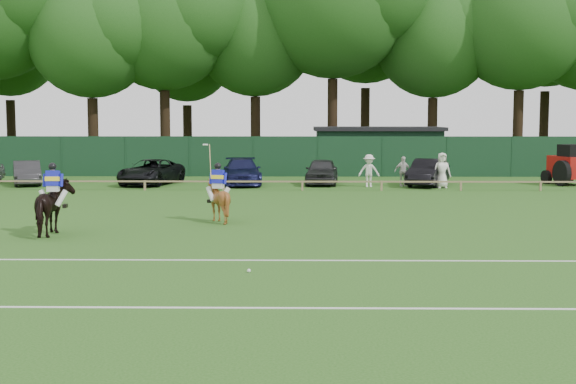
{
  "coord_description": "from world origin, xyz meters",
  "views": [
    {
      "loc": [
        0.86,
        -20.74,
        3.74
      ],
      "look_at": [
        0.5,
        3.0,
        1.4
      ],
      "focal_mm": 48.0,
      "sensor_mm": 36.0,
      "label": 1
    }
  ],
  "objects_px": {
    "sedan_navy": "(242,172)",
    "utility_shed": "(378,150)",
    "suv_black": "(151,172)",
    "tractor": "(569,166)",
    "hatch_grey": "(322,171)",
    "estate_black": "(428,172)",
    "horse_dark": "(54,208)",
    "horse_chestnut": "(218,201)",
    "spectator_left": "(369,171)",
    "spectator_right": "(442,170)",
    "spectator_mid": "(403,171)",
    "polo_ball": "(249,271)",
    "sedan_grey": "(27,173)"
  },
  "relations": [
    {
      "from": "horse_dark",
      "to": "hatch_grey",
      "type": "distance_m",
      "value": 20.4
    },
    {
      "from": "suv_black",
      "to": "utility_shed",
      "type": "relative_size",
      "value": 0.59
    },
    {
      "from": "suv_black",
      "to": "spectator_mid",
      "type": "bearing_deg",
      "value": 10.43
    },
    {
      "from": "horse_dark",
      "to": "estate_black",
      "type": "height_order",
      "value": "horse_dark"
    },
    {
      "from": "polo_ball",
      "to": "tractor",
      "type": "bearing_deg",
      "value": 56.33
    },
    {
      "from": "spectator_right",
      "to": "sedan_navy",
      "type": "bearing_deg",
      "value": 163.0
    },
    {
      "from": "sedan_navy",
      "to": "utility_shed",
      "type": "bearing_deg",
      "value": 40.04
    },
    {
      "from": "spectator_right",
      "to": "estate_black",
      "type": "bearing_deg",
      "value": 102.83
    },
    {
      "from": "estate_black",
      "to": "spectator_mid",
      "type": "bearing_deg",
      "value": -146.43
    },
    {
      "from": "estate_black",
      "to": "polo_ball",
      "type": "distance_m",
      "value": 24.72
    },
    {
      "from": "sedan_navy",
      "to": "suv_black",
      "type": "bearing_deg",
      "value": 173.77
    },
    {
      "from": "horse_dark",
      "to": "horse_chestnut",
      "type": "distance_m",
      "value": 5.77
    },
    {
      "from": "spectator_left",
      "to": "sedan_navy",
      "type": "bearing_deg",
      "value": 169.95
    },
    {
      "from": "sedan_navy",
      "to": "utility_shed",
      "type": "distance_m",
      "value": 12.1
    },
    {
      "from": "hatch_grey",
      "to": "spectator_left",
      "type": "relative_size",
      "value": 2.43
    },
    {
      "from": "horse_dark",
      "to": "hatch_grey",
      "type": "xyz_separation_m",
      "value": [
        8.97,
        18.32,
        -0.16
      ]
    },
    {
      "from": "spectator_right",
      "to": "sedan_grey",
      "type": "bearing_deg",
      "value": 168.77
    },
    {
      "from": "suv_black",
      "to": "tractor",
      "type": "relative_size",
      "value": 1.65
    },
    {
      "from": "horse_dark",
      "to": "estate_black",
      "type": "relative_size",
      "value": 0.47
    },
    {
      "from": "tractor",
      "to": "estate_black",
      "type": "bearing_deg",
      "value": 169.04
    },
    {
      "from": "hatch_grey",
      "to": "estate_black",
      "type": "height_order",
      "value": "estate_black"
    },
    {
      "from": "estate_black",
      "to": "sedan_grey",
      "type": "bearing_deg",
      "value": -159.17
    },
    {
      "from": "spectator_left",
      "to": "spectator_right",
      "type": "distance_m",
      "value": 3.8
    },
    {
      "from": "sedan_grey",
      "to": "suv_black",
      "type": "distance_m",
      "value": 6.77
    },
    {
      "from": "sedan_grey",
      "to": "hatch_grey",
      "type": "xyz_separation_m",
      "value": [
        16.15,
        0.51,
        0.06
      ]
    },
    {
      "from": "horse_chestnut",
      "to": "polo_ball",
      "type": "relative_size",
      "value": 16.87
    },
    {
      "from": "sedan_grey",
      "to": "suv_black",
      "type": "relative_size",
      "value": 0.8
    },
    {
      "from": "sedan_navy",
      "to": "utility_shed",
      "type": "height_order",
      "value": "utility_shed"
    },
    {
      "from": "horse_dark",
      "to": "spectator_left",
      "type": "relative_size",
      "value": 1.2
    },
    {
      "from": "spectator_left",
      "to": "spectator_mid",
      "type": "distance_m",
      "value": 1.91
    },
    {
      "from": "horse_chestnut",
      "to": "spectator_mid",
      "type": "distance_m",
      "value": 16.49
    },
    {
      "from": "horse_dark",
      "to": "estate_black",
      "type": "xyz_separation_m",
      "value": [
        14.69,
        17.58,
        -0.15
      ]
    },
    {
      "from": "sedan_grey",
      "to": "spectator_right",
      "type": "bearing_deg",
      "value": -25.52
    },
    {
      "from": "horse_dark",
      "to": "spectator_right",
      "type": "distance_m",
      "value": 22.22
    },
    {
      "from": "polo_ball",
      "to": "tractor",
      "type": "xyz_separation_m",
      "value": [
        15.93,
        23.92,
        1.0
      ]
    },
    {
      "from": "utility_shed",
      "to": "spectator_mid",
      "type": "bearing_deg",
      "value": -87.66
    },
    {
      "from": "suv_black",
      "to": "tractor",
      "type": "xyz_separation_m",
      "value": [
        22.88,
        0.14,
        0.36
      ]
    },
    {
      "from": "spectator_left",
      "to": "tractor",
      "type": "bearing_deg",
      "value": 7.42
    },
    {
      "from": "hatch_grey",
      "to": "spectator_left",
      "type": "xyz_separation_m",
      "value": [
        2.46,
        -1.51,
        0.15
      ]
    },
    {
      "from": "horse_dark",
      "to": "tractor",
      "type": "xyz_separation_m",
      "value": [
        22.47,
        18.17,
        0.17
      ]
    },
    {
      "from": "sedan_navy",
      "to": "spectator_left",
      "type": "xyz_separation_m",
      "value": [
        6.84,
        -1.25,
        0.15
      ]
    },
    {
      "from": "hatch_grey",
      "to": "polo_ball",
      "type": "height_order",
      "value": "hatch_grey"
    },
    {
      "from": "spectator_right",
      "to": "suv_black",
      "type": "bearing_deg",
      "value": 166.19
    },
    {
      "from": "sedan_grey",
      "to": "sedan_navy",
      "type": "relative_size",
      "value": 0.81
    },
    {
      "from": "polo_ball",
      "to": "suv_black",
      "type": "bearing_deg",
      "value": 106.27
    },
    {
      "from": "spectator_mid",
      "to": "polo_ball",
      "type": "relative_size",
      "value": 17.85
    },
    {
      "from": "spectator_right",
      "to": "polo_ball",
      "type": "relative_size",
      "value": 20.58
    },
    {
      "from": "horse_dark",
      "to": "spectator_mid",
      "type": "distance_m",
      "value": 21.79
    },
    {
      "from": "spectator_mid",
      "to": "tractor",
      "type": "bearing_deg",
      "value": -11.22
    },
    {
      "from": "tractor",
      "to": "sedan_navy",
      "type": "bearing_deg",
      "value": 165.07
    }
  ]
}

